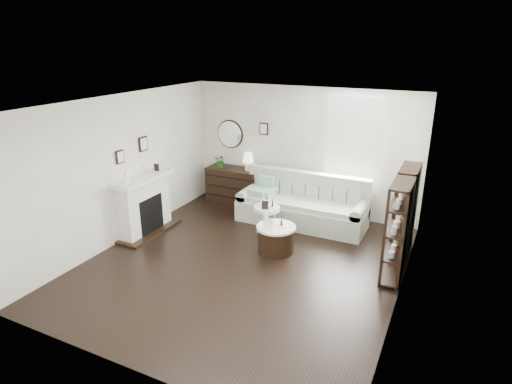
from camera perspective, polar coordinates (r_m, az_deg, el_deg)
The scene contains 18 objects.
room at distance 8.91m, azimuth 10.60°, elevation 6.41°, with size 5.50×5.50×5.50m.
fireplace at distance 8.56m, azimuth -14.63°, elevation -1.89°, with size 0.50×1.40×1.84m.
shelf_unit_far at distance 7.79m, azimuth 19.27°, elevation -2.49°, with size 0.30×0.80×1.60m.
shelf_unit_near at distance 6.96m, azimuth 18.30°, elevation -5.04°, with size 0.30×0.80×1.60m.
sofa at distance 8.84m, azimuth 6.23°, elevation -2.04°, with size 2.62×0.91×1.02m.
quilt at distance 8.94m, azimuth 0.85°, elevation 0.08°, with size 0.55×0.45×0.14m, color #258B6E.
suitcase at distance 8.50m, azimuth 11.92°, elevation -4.34°, with size 0.58×0.19×0.38m, color olive.
dresser at distance 9.85m, azimuth -2.92°, elevation 0.84°, with size 1.25×0.54×0.83m.
table_lamp at distance 9.50m, azimuth -1.05°, elevation 4.07°, with size 0.26×0.26×0.41m, color beige, non-canonical shape.
potted_plant at distance 9.78m, azimuth -4.74°, elevation 4.15°, with size 0.27×0.24×0.30m, color #185418.
drum_table at distance 7.67m, azimuth 2.68°, elevation -6.22°, with size 0.70×0.70×0.49m.
pedestal_table at distance 8.11m, azimuth 1.46°, elevation -2.32°, with size 0.50×0.50×0.61m.
eiffel_drum at distance 7.55m, azimuth 3.41°, elevation -3.94°, with size 0.10×0.10×0.18m, color black, non-canonical shape.
bottle_drum at distance 7.50m, azimuth 1.27°, elevation -3.46°, with size 0.07×0.07×0.32m, color silver.
card_frame_drum at distance 7.40m, azimuth 1.84°, elevation -4.35°, with size 0.14×0.01×0.19m, color white.
eiffel_ped at distance 8.04m, azimuth 2.21°, elevation -1.43°, with size 0.10×0.10×0.18m, color black, non-canonical shape.
flask_ped at distance 8.09m, azimuth 0.97°, elevation -1.03°, with size 0.13×0.13×0.24m, color silver, non-canonical shape.
card_frame_ped at distance 7.94m, azimuth 1.22°, elevation -1.77°, with size 0.12×0.01×0.17m, color black.
Camera 1 is at (2.98, -5.69, 3.60)m, focal length 30.00 mm.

